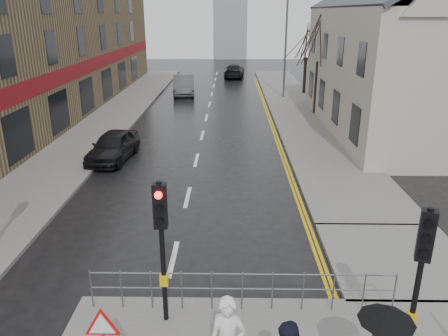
{
  "coord_description": "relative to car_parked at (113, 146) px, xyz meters",
  "views": [
    {
      "loc": [
        1.66,
        -8.05,
        6.8
      ],
      "look_at": [
        1.45,
        5.24,
        2.02
      ],
      "focal_mm": 35.0,
      "sensor_mm": 36.0,
      "label": 1
    }
  ],
  "objects": [
    {
      "name": "ground",
      "position": [
        4.0,
        -12.0,
        -0.7
      ],
      "size": [
        120.0,
        120.0,
        0.0
      ],
      "primitive_type": "plane",
      "color": "black",
      "rests_on": "ground"
    },
    {
      "name": "left_pavement",
      "position": [
        -2.5,
        11.0,
        -0.63
      ],
      "size": [
        4.0,
        44.0,
        0.14
      ],
      "primitive_type": "cube",
      "color": "#605E5B",
      "rests_on": "ground"
    },
    {
      "name": "right_pavement",
      "position": [
        10.5,
        13.0,
        -0.63
      ],
      "size": [
        4.0,
        40.0,
        0.14
      ],
      "primitive_type": "cube",
      "color": "#605E5B",
      "rests_on": "ground"
    },
    {
      "name": "pavement_bridge_right",
      "position": [
        10.5,
        -9.0,
        -0.63
      ],
      "size": [
        4.0,
        4.2,
        0.14
      ],
      "primitive_type": "cube",
      "color": "#605E5B",
      "rests_on": "ground"
    },
    {
      "name": "building_left_terrace",
      "position": [
        -8.0,
        10.0,
        4.3
      ],
      "size": [
        8.0,
        42.0,
        10.0
      ],
      "primitive_type": "cube",
      "color": "olive",
      "rests_on": "ground"
    },
    {
      "name": "building_right_cream",
      "position": [
        16.0,
        6.0,
        4.08
      ],
      "size": [
        9.0,
        16.4,
        10.1
      ],
      "color": "#B3AB9C",
      "rests_on": "ground"
    },
    {
      "name": "traffic_signal_near_left",
      "position": [
        4.2,
        -11.8,
        1.76
      ],
      "size": [
        0.28,
        0.27,
        3.4
      ],
      "color": "black",
      "rests_on": "near_pavement"
    },
    {
      "name": "traffic_signal_near_right",
      "position": [
        9.2,
        -13.0,
        1.76
      ],
      "size": [
        0.34,
        0.33,
        3.4
      ],
      "color": "black",
      "rests_on": "near_pavement"
    },
    {
      "name": "guard_railing_front",
      "position": [
        5.95,
        -11.4,
        0.16
      ],
      "size": [
        7.14,
        0.04,
        1.0
      ],
      "color": "#595B5E",
      "rests_on": "near_pavement"
    },
    {
      "name": "warning_sign",
      "position": [
        3.2,
        -13.21,
        0.34
      ],
      "size": [
        0.8,
        0.07,
        1.35
      ],
      "color": "#595B5E",
      "rests_on": "near_pavement"
    },
    {
      "name": "street_lamp",
      "position": [
        9.82,
        16.0,
        4.01
      ],
      "size": [
        1.83,
        0.25,
        8.0
      ],
      "color": "#595B5E",
      "rests_on": "right_pavement"
    },
    {
      "name": "tree_near",
      "position": [
        11.5,
        10.0,
        4.44
      ],
      "size": [
        2.4,
        2.4,
        6.58
      ],
      "color": "#2E2119",
      "rests_on": "right_pavement"
    },
    {
      "name": "tree_far",
      "position": [
        12.0,
        18.0,
        3.72
      ],
      "size": [
        2.4,
        2.4,
        5.64
      ],
      "color": "#2E2119",
      "rests_on": "right_pavement"
    },
    {
      "name": "car_parked",
      "position": [
        0.0,
        0.0,
        0.0
      ],
      "size": [
        2.1,
        4.27,
        1.4
      ],
      "primitive_type": "imported",
      "rotation": [
        0.0,
        0.0,
        -0.11
      ],
      "color": "black",
      "rests_on": "ground"
    },
    {
      "name": "car_mid",
      "position": [
        1.57,
        17.8,
        0.12
      ],
      "size": [
        2.23,
        5.14,
        1.65
      ],
      "primitive_type": "imported",
      "rotation": [
        0.0,
        0.0,
        0.1
      ],
      "color": "#444749",
      "rests_on": "ground"
    },
    {
      "name": "car_far",
      "position": [
        6.0,
        28.14,
        0.02
      ],
      "size": [
        2.37,
        5.09,
        1.44
      ],
      "primitive_type": "imported",
      "rotation": [
        0.0,
        0.0,
        3.07
      ],
      "color": "black",
      "rests_on": "ground"
    }
  ]
}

